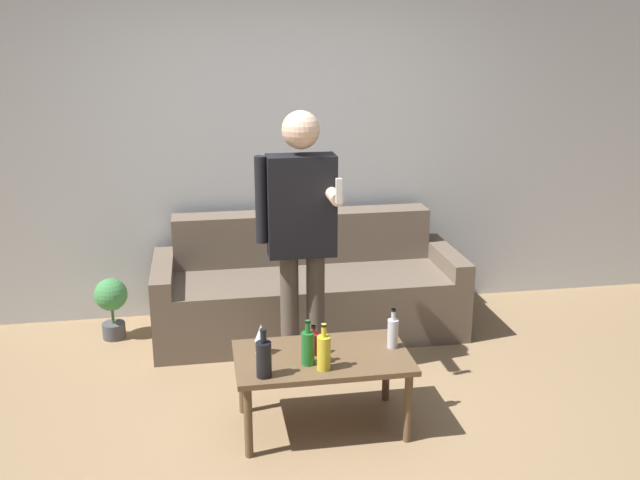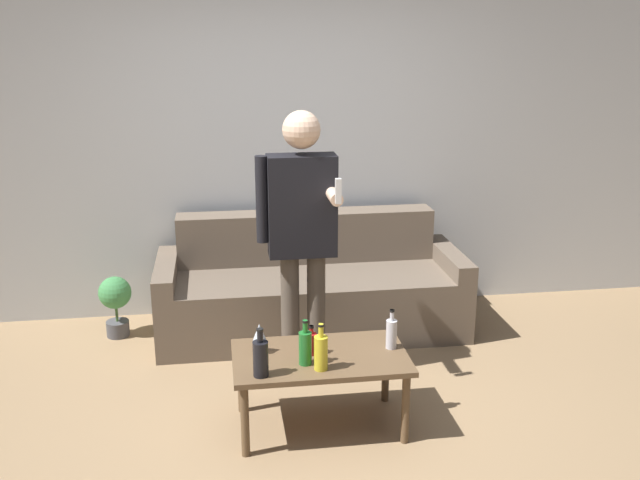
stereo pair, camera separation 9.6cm
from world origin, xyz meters
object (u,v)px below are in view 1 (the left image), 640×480
(couch, at_px, (308,290))
(coffee_table, at_px, (322,364))
(person_standing_front, at_px, (301,225))
(bottle_orange, at_px, (264,358))

(couch, height_order, coffee_table, couch)
(coffee_table, bearing_deg, person_standing_front, 92.10)
(coffee_table, xyz_separation_m, person_standing_front, (-0.02, 0.60, 0.62))
(couch, height_order, bottle_orange, couch)
(person_standing_front, bearing_deg, bottle_orange, -111.42)
(couch, distance_m, bottle_orange, 1.62)
(coffee_table, bearing_deg, couch, 84.54)
(coffee_table, relative_size, person_standing_front, 0.56)
(person_standing_front, bearing_deg, couch, 78.52)
(coffee_table, distance_m, bottle_orange, 0.41)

